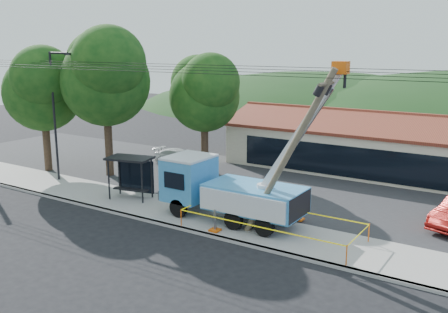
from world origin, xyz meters
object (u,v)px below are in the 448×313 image
Objects in this scene: bus_shelter at (131,168)px; car_white at (179,166)px; leaning_pole at (292,148)px; utility_truck at (227,189)px; car_silver at (192,182)px.

car_white is at bearing 96.54° from bus_shelter.
leaning_pole is at bearing -124.50° from car_white.
bus_shelter is 9.53m from car_white.
utility_truck is at bearing -14.63° from bus_shelter.
utility_truck is 2.42× the size of car_white.
leaning_pole reaches higher than car_silver.
leaning_pole is 13.10m from car_silver.
car_silver is at bearing 68.84° from bus_shelter.
car_silver is at bearing -131.93° from car_white.
leaning_pole is 2.00× the size of car_white.
leaning_pole reaches higher than car_white.
car_silver is at bearing 139.59° from utility_truck.
leaning_pole is (4.12, -0.88, 2.87)m from utility_truck.
utility_truck is 3.39× the size of bus_shelter.
car_white is at bearing 98.88° from car_silver.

